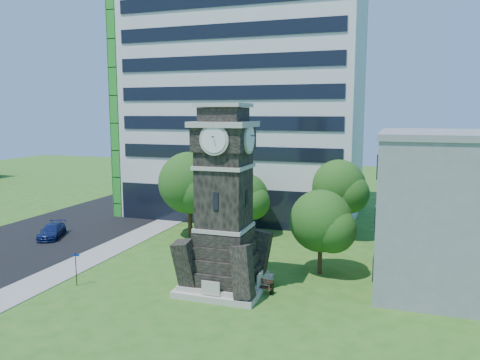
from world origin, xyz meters
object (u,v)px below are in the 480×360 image
(car_street_north, at_px, (52,231))
(car_east_lot, at_px, (436,292))
(park_bench, at_px, (259,285))
(street_sign, at_px, (76,265))
(clock_tower, at_px, (224,211))

(car_street_north, height_order, car_east_lot, car_street_north)
(car_street_north, relative_size, car_east_lot, 0.97)
(park_bench, xyz_separation_m, street_sign, (-12.11, -2.78, 0.92))
(car_street_north, height_order, street_sign, street_sign)
(car_street_north, xyz_separation_m, car_east_lot, (33.08, -4.68, -0.01))
(street_sign, bearing_deg, car_east_lot, -5.51)
(clock_tower, xyz_separation_m, car_east_lot, (13.20, 2.15, -4.66))
(park_bench, bearing_deg, car_east_lot, 21.75)
(park_bench, bearing_deg, clock_tower, -168.14)
(car_east_lot, height_order, park_bench, car_east_lot)
(street_sign, bearing_deg, car_street_north, 119.26)
(clock_tower, relative_size, car_east_lot, 2.73)
(clock_tower, height_order, car_east_lot, clock_tower)
(car_street_north, distance_m, park_bench, 23.30)
(clock_tower, relative_size, street_sign, 5.39)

